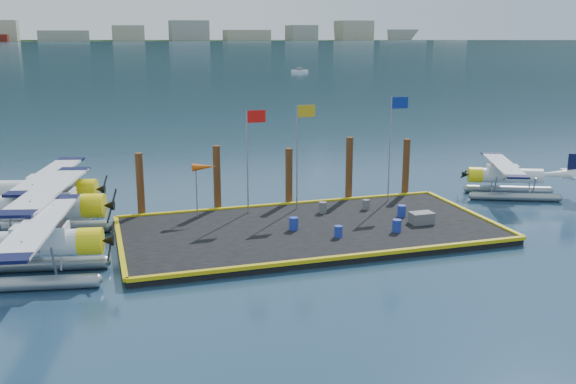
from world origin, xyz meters
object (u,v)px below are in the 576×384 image
object	(u,v)px
drum_1	(397,226)
crate	(422,218)
drum_3	(338,231)
piling_1	(217,180)
piling_3	(349,171)
flagpole_red	(251,145)
windsock	(204,168)
seaplane_a	(32,247)
seaplane_b	(43,210)
seaplane_d	(507,178)
flagpole_blue	(393,133)
piling_0	(140,187)
piling_2	(289,179)
seaplane_c	(43,193)
piling_4	(406,169)
drum_0	(294,224)
drum_2	(402,211)
flagpole_yellow	(300,141)
drum_4	(366,204)
drum_5	(323,207)

from	to	relation	value
drum_1	crate	xyz separation A→B (m)	(2.01, 1.01, -0.02)
drum_3	piling_1	xyz separation A→B (m)	(-4.87, 7.47, 1.40)
drum_1	piling_3	size ratio (longest dim) A/B	0.16
flagpole_red	piling_1	size ratio (longest dim) A/B	1.43
windsock	seaplane_a	bearing A→B (deg)	-143.07
seaplane_b	seaplane_d	world-z (taller)	seaplane_b
flagpole_blue	piling_0	world-z (taller)	flagpole_blue
seaplane_a	drum_3	distance (m)	14.72
drum_1	piling_2	size ratio (longest dim) A/B	0.18
crate	piling_0	distance (m)	16.12
seaplane_c	piling_3	bearing A→B (deg)	97.91
drum_1	flagpole_red	distance (m)	9.51
seaplane_a	piling_1	bearing A→B (deg)	139.93
piling_3	seaplane_d	bearing A→B (deg)	-7.81
flagpole_blue	piling_4	distance (m)	3.61
piling_4	seaplane_b	bearing A→B (deg)	-174.32
drum_0	drum_2	distance (m)	6.73
piling_2	piling_4	size ratio (longest dim) A/B	0.95
crate	seaplane_c	bearing A→B (deg)	157.13
drum_1	flagpole_blue	xyz separation A→B (m)	(2.53, 5.94, 3.95)
piling_0	piling_3	world-z (taller)	piling_3
drum_1	flagpole_yellow	distance (m)	7.84
drum_3	piling_0	xyz separation A→B (m)	(-9.37, 7.47, 1.30)
drum_4	piling_2	size ratio (longest dim) A/B	0.16
flagpole_blue	piling_3	world-z (taller)	flagpole_blue
seaplane_d	flagpole_blue	world-z (taller)	flagpole_blue
flagpole_blue	drum_1	bearing A→B (deg)	-113.08
seaplane_c	drum_5	bearing A→B (deg)	86.71
seaplane_c	flagpole_yellow	bearing A→B (deg)	90.31
crate	flagpole_blue	world-z (taller)	flagpole_blue
crate	flagpole_red	distance (m)	10.47
drum_3	crate	bearing A→B (deg)	10.09
seaplane_b	piling_0	distance (m)	5.68
flagpole_yellow	seaplane_d	bearing A→B (deg)	0.49
drum_1	piling_2	distance (m)	8.46
seaplane_a	flagpole_red	bearing A→B (deg)	129.85
drum_3	drum_5	xyz separation A→B (m)	(0.81, 4.58, 0.03)
drum_2	drum_4	size ratio (longest dim) A/B	1.14
crate	piling_2	distance (m)	8.73
drum_4	windsock	size ratio (longest dim) A/B	0.19
drum_1	flagpole_blue	bearing A→B (deg)	66.92
seaplane_c	drum_4	size ratio (longest dim) A/B	17.35
seaplane_b	drum_4	distance (m)	18.19
flagpole_red	flagpole_yellow	world-z (taller)	flagpole_yellow
seaplane_b	flagpole_yellow	size ratio (longest dim) A/B	1.72
seaplane_a	drum_0	world-z (taller)	seaplane_a
drum_0	flagpole_red	bearing A→B (deg)	108.47
drum_0	drum_3	world-z (taller)	drum_0
seaplane_d	seaplane_b	bearing A→B (deg)	114.28
windsock	piling_2	xyz separation A→B (m)	(5.53, 1.60, -1.33)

